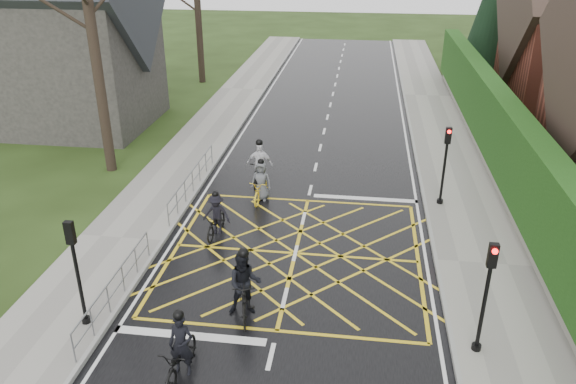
% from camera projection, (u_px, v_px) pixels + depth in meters
% --- Properties ---
extents(ground, '(120.00, 120.00, 0.00)m').
position_uv_depth(ground, '(295.00, 253.00, 18.55)').
color(ground, '#1F2F0F').
rests_on(ground, ground).
extents(road, '(9.00, 80.00, 0.01)m').
position_uv_depth(road, '(295.00, 253.00, 18.55)').
color(road, black).
rests_on(road, ground).
extents(sidewalk_right, '(3.00, 80.00, 0.15)m').
position_uv_depth(sidewalk_right, '(483.00, 265.00, 17.79)').
color(sidewalk_right, gray).
rests_on(sidewalk_right, ground).
extents(sidewalk_left, '(3.00, 80.00, 0.15)m').
position_uv_depth(sidewalk_left, '(122.00, 239.00, 19.25)').
color(sidewalk_left, gray).
rests_on(sidewalk_left, ground).
extents(stone_wall, '(0.50, 38.00, 0.70)m').
position_uv_depth(stone_wall, '(502.00, 183.00, 22.85)').
color(stone_wall, slate).
rests_on(stone_wall, ground).
extents(hedge, '(0.90, 38.00, 2.80)m').
position_uv_depth(hedge, '(509.00, 143.00, 22.10)').
color(hedge, '#183A10').
rests_on(hedge, stone_wall).
extents(conifer, '(4.60, 4.60, 10.00)m').
position_uv_depth(conifer, '(498.00, 5.00, 38.45)').
color(conifer, black).
rests_on(conifer, ground).
extents(church, '(8.80, 7.80, 11.00)m').
position_uv_depth(church, '(64.00, 32.00, 28.88)').
color(church, '#2D2B28').
rests_on(church, ground).
extents(railing_south, '(0.05, 5.04, 1.03)m').
position_uv_depth(railing_south, '(115.00, 283.00, 15.65)').
color(railing_south, slate).
rests_on(railing_south, ground).
extents(railing_north, '(0.05, 6.04, 1.03)m').
position_uv_depth(railing_north, '(192.00, 176.00, 22.37)').
color(railing_north, slate).
rests_on(railing_north, ground).
extents(traffic_light_ne, '(0.24, 0.31, 3.21)m').
position_uv_depth(traffic_light_ne, '(444.00, 167.00, 20.99)').
color(traffic_light_ne, black).
rests_on(traffic_light_ne, ground).
extents(traffic_light_se, '(0.24, 0.31, 3.21)m').
position_uv_depth(traffic_light_se, '(485.00, 300.00, 13.46)').
color(traffic_light_se, black).
rests_on(traffic_light_se, ground).
extents(traffic_light_sw, '(0.24, 0.31, 3.21)m').
position_uv_depth(traffic_light_sw, '(78.00, 275.00, 14.44)').
color(traffic_light_sw, black).
rests_on(traffic_light_sw, ground).
extents(cyclist_rear, '(0.77, 1.92, 1.83)m').
position_uv_depth(cyclist_rear, '(181.00, 355.00, 13.27)').
color(cyclist_rear, black).
rests_on(cyclist_rear, ground).
extents(cyclist_back, '(1.05, 2.15, 2.07)m').
position_uv_depth(cyclist_back, '(244.00, 290.00, 15.33)').
color(cyclist_back, black).
rests_on(cyclist_back, ground).
extents(cyclist_mid, '(1.02, 1.73, 1.64)m').
position_uv_depth(cyclist_mid, '(216.00, 219.00, 19.50)').
color(cyclist_mid, black).
rests_on(cyclist_mid, ground).
extents(cyclist_front, '(1.10, 2.04, 2.02)m').
position_uv_depth(cyclist_front, '(260.00, 169.00, 23.19)').
color(cyclist_front, black).
rests_on(cyclist_front, ground).
extents(cyclist_lead, '(0.81, 1.83, 1.73)m').
position_uv_depth(cyclist_lead, '(261.00, 186.00, 21.97)').
color(cyclist_lead, yellow).
rests_on(cyclist_lead, ground).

